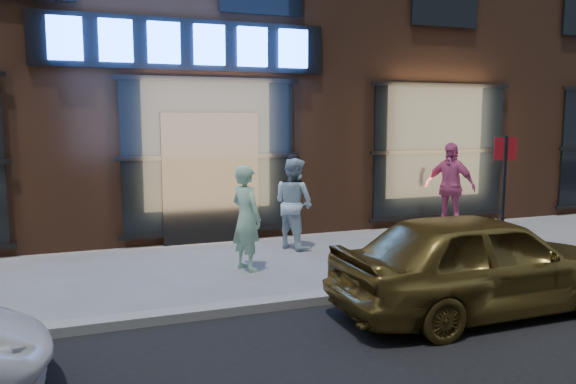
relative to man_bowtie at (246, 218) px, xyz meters
The scene contains 8 objects.
ground 2.00m from the man_bowtie, 92.08° to the right, with size 90.00×90.00×0.00m, color slate.
curb 1.98m from the man_bowtie, 92.08° to the right, with size 60.00×0.25×0.12m, color gray.
storefront_building 7.54m from the man_bowtie, 90.63° to the left, with size 30.20×8.28×10.30m.
man_bowtie is the anchor object (origin of this frame).
man_cap 1.65m from the man_bowtie, 43.38° to the left, with size 0.79×0.61×1.62m, color silver.
passerby 5.03m from the man_bowtie, 17.80° to the left, with size 1.07×0.44×1.82m, color #D9598C.
gold_sedan 3.48m from the man_bowtie, 53.78° to the right, with size 1.45×3.61×1.23m, color olive.
sign_post 3.77m from the man_bowtie, 25.97° to the right, with size 0.32×0.11×2.05m.
Camera 1 is at (-2.24, -6.22, 2.28)m, focal length 35.00 mm.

